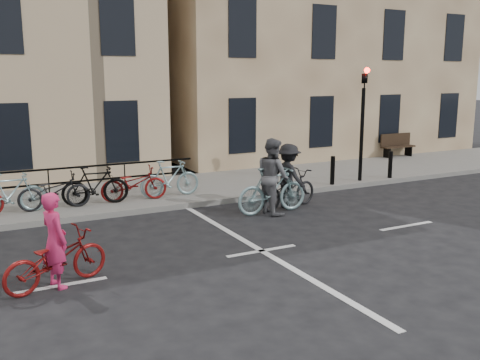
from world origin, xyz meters
name	(u,v)px	position (x,y,z in m)	size (l,w,h in m)	color
ground	(262,251)	(0.00, 0.00, 0.00)	(120.00, 120.00, 0.00)	black
sidewalk	(23,207)	(-4.00, 6.00, 0.07)	(46.00, 4.00, 0.15)	slate
building_east	(292,19)	(9.00, 13.00, 6.15)	(14.00, 10.00, 12.00)	#A08361
traffic_light	(363,110)	(6.20, 4.34, 2.45)	(0.18, 0.30, 3.90)	black
bollard_east	(333,170)	(5.00, 4.25, 0.60)	(0.14, 0.14, 0.90)	black
bollard_west	(390,165)	(7.40, 4.25, 0.60)	(0.14, 0.14, 0.90)	black
bench	(397,144)	(11.00, 7.73, 0.67)	(1.60, 0.41, 0.97)	black
parked_bikes	(30,192)	(-3.87, 5.04, 0.65)	(9.35, 1.23, 1.05)	black
cyclist_pink	(56,255)	(-4.04, -0.01, 0.57)	(1.97, 1.20, 1.66)	maroon
cyclist_grey	(273,183)	(1.77, 2.55, 0.80)	(2.06, 0.98, 1.98)	#7FA2A7
cyclist_dark	(288,183)	(2.44, 2.83, 0.69)	(2.08, 1.25, 1.76)	black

